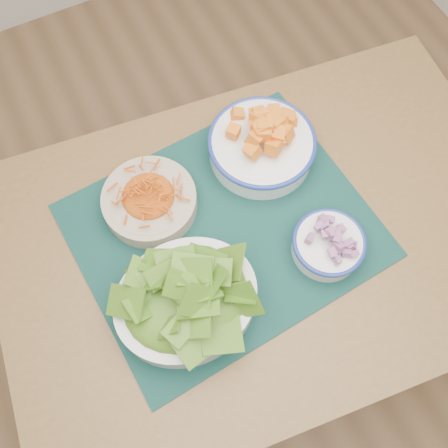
% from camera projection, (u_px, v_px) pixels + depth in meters
% --- Properties ---
extents(table, '(1.20, 0.87, 0.75)m').
position_uv_depth(table, '(263.00, 253.00, 1.14)').
color(table, brown).
rests_on(table, ground).
extents(placemat, '(0.62, 0.52, 0.00)m').
position_uv_depth(placemat, '(224.00, 230.00, 1.04)').
color(placemat, black).
rests_on(placemat, table).
extents(carrot_bowl, '(0.24, 0.24, 0.07)m').
position_uv_depth(carrot_bowl, '(149.00, 199.00, 1.03)').
color(carrot_bowl, '#C1AA8F').
rests_on(carrot_bowl, placemat).
extents(squash_bowl, '(0.29, 0.29, 0.11)m').
position_uv_depth(squash_bowl, '(262.00, 142.00, 1.06)').
color(squash_bowl, white).
rests_on(squash_bowl, placemat).
extents(lettuce_bowl, '(0.28, 0.23, 0.13)m').
position_uv_depth(lettuce_bowl, '(185.00, 297.00, 0.92)').
color(lettuce_bowl, white).
rests_on(lettuce_bowl, placemat).
extents(onion_bowl, '(0.15, 0.15, 0.07)m').
position_uv_depth(onion_bowl, '(329.00, 243.00, 0.99)').
color(onion_bowl, white).
rests_on(onion_bowl, placemat).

